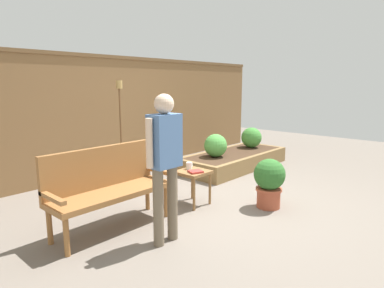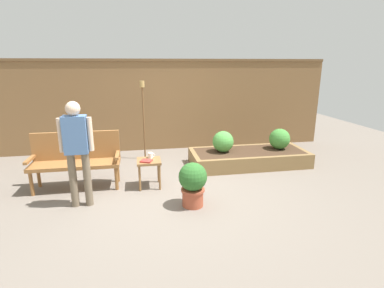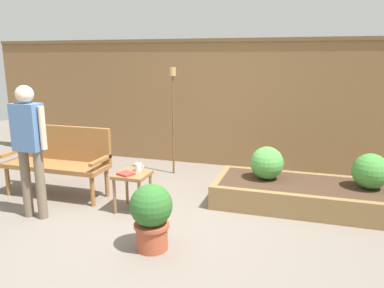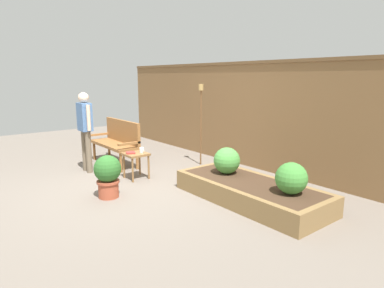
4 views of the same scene
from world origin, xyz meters
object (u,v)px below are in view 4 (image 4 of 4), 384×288
person_by_bench (85,125)px  tiki_torch (201,110)px  side_table (136,158)px  potted_boxwood (108,174)px  book_on_table (131,153)px  shrub_near_bench (227,161)px  garden_bench (118,139)px  shrub_far_corner (291,178)px  cup_on_table (142,150)px

person_by_bench → tiki_torch: bearing=65.0°
side_table → tiki_torch: (-0.04, 1.58, 0.77)m
tiki_torch → potted_boxwood: bearing=-75.1°
book_on_table → potted_boxwood: 1.00m
side_table → potted_boxwood: potted_boxwood is taller
shrub_near_bench → tiki_torch: (-1.57, 0.76, 0.65)m
garden_bench → side_table: bearing=-11.2°
side_table → shrub_far_corner: 2.89m
garden_bench → cup_on_table: (1.25, -0.13, -0.02)m
book_on_table → person_by_bench: (-0.97, -0.45, 0.44)m
side_table → shrub_far_corner: shrub_far_corner is taller
shrub_near_bench → tiki_torch: 1.86m
shrub_near_bench → shrub_far_corner: (1.24, 0.00, 0.00)m
book_on_table → shrub_near_bench: (1.58, 0.90, 0.02)m
potted_boxwood → book_on_table: bearing=130.9°
potted_boxwood → shrub_near_bench: size_ratio=1.56×
book_on_table → shrub_far_corner: size_ratio=0.40×
shrub_far_corner → person_by_bench: 4.04m
garden_bench → person_by_bench: size_ratio=0.92×
cup_on_table → book_on_table: cup_on_table is taller
side_table → shrub_near_bench: bearing=28.1°
book_on_table → shrub_far_corner: bearing=39.8°
potted_boxwood → garden_bench: bearing=149.5°
side_table → shrub_near_bench: size_ratio=1.12×
cup_on_table → potted_boxwood: size_ratio=0.18×
garden_bench → person_by_bench: person_by_bench is taller
book_on_table → potted_boxwood: potted_boxwood is taller
side_table → book_on_table: 0.13m
shrub_far_corner → garden_bench: bearing=-171.7°
cup_on_table → potted_boxwood: 1.11m
cup_on_table → shrub_far_corner: (2.73, 0.71, -0.01)m
shrub_near_bench → tiki_torch: bearing=154.3°
garden_bench → potted_boxwood: bearing=-30.5°
shrub_far_corner → tiki_torch: bearing=164.9°
book_on_table → person_by_bench: 1.16m
garden_bench → shrub_far_corner: size_ratio=3.33×
garden_bench → shrub_near_bench: bearing=11.9°
side_table → cup_on_table: bearing=70.8°
garden_bench → shrub_near_bench: (2.74, 0.58, -0.03)m
shrub_near_bench → person_by_bench: (-2.55, -1.35, 0.42)m
tiki_torch → shrub_near_bench: bearing=-25.7°
side_table → potted_boxwood: (0.61, -0.83, -0.02)m
cup_on_table → shrub_near_bench: size_ratio=0.28×
shrub_far_corner → tiki_torch: 2.98m
person_by_bench → potted_boxwood: bearing=-10.5°
garden_bench → shrub_far_corner: garden_bench is taller
shrub_far_corner → tiki_torch: tiki_torch is taller
garden_bench → side_table: (1.21, -0.24, -0.15)m
cup_on_table → shrub_near_bench: (1.50, 0.71, -0.01)m
garden_bench → shrub_near_bench: garden_bench is taller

